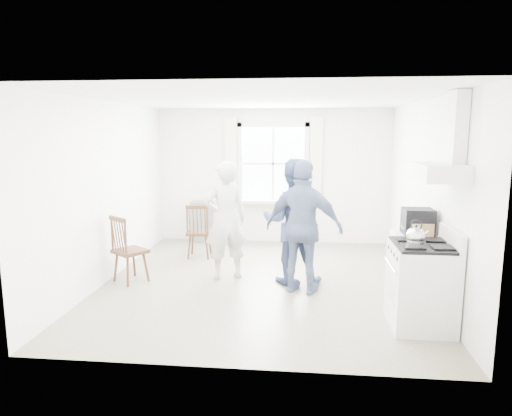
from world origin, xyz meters
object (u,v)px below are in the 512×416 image
at_px(windsor_chair_a, 198,226).
at_px(stereo_stack, 418,222).
at_px(windsor_chair_b, 123,242).
at_px(gas_stove, 421,285).
at_px(person_right, 304,227).
at_px(person_mid, 293,222).
at_px(person_left, 226,220).
at_px(low_cabinet, 413,269).

bearing_deg(windsor_chair_a, stereo_stack, -28.74).
height_order(windsor_chair_a, windsor_chair_b, windsor_chair_b).
distance_m(gas_stove, person_right, 1.68).
relative_size(gas_stove, person_right, 0.62).
height_order(windsor_chair_a, person_mid, person_mid).
relative_size(gas_stove, person_mid, 0.62).
bearing_deg(gas_stove, windsor_chair_a, 141.52).
bearing_deg(stereo_stack, person_mid, 157.10).
height_order(stereo_stack, person_left, person_left).
relative_size(windsor_chair_b, person_right, 0.55).
height_order(windsor_chair_b, person_right, person_right).
xyz_separation_m(windsor_chair_b, person_left, (1.42, 0.38, 0.27)).
xyz_separation_m(stereo_stack, windsor_chair_b, (-3.97, 0.37, -0.46)).
bearing_deg(person_mid, gas_stove, 137.84).
bearing_deg(person_mid, person_left, -4.55).
bearing_deg(person_right, person_left, -6.24).
height_order(person_mid, person_right, person_right).
bearing_deg(windsor_chair_a, person_left, -56.88).
bearing_deg(low_cabinet, person_mid, 156.38).
distance_m(stereo_stack, windsor_chair_a, 3.68).
height_order(low_cabinet, person_left, person_left).
height_order(gas_stove, windsor_chair_b, gas_stove).
distance_m(gas_stove, windsor_chair_b, 4.03).
xyz_separation_m(person_left, person_right, (1.14, -0.50, 0.02)).
bearing_deg(person_left, stereo_stack, 140.23).
height_order(windsor_chair_b, person_left, person_left).
height_order(stereo_stack, person_right, person_right).
bearing_deg(stereo_stack, windsor_chair_b, 174.62).
xyz_separation_m(person_left, person_mid, (0.98, -0.09, 0.02)).
xyz_separation_m(gas_stove, person_mid, (-1.47, 1.37, 0.41)).
xyz_separation_m(gas_stove, person_left, (-2.45, 1.47, 0.39)).
bearing_deg(gas_stove, stereo_stack, 82.17).
bearing_deg(windsor_chair_a, person_mid, -33.79).
bearing_deg(person_right, windsor_chair_b, 14.80).
bearing_deg(windsor_chair_a, windsor_chair_b, -119.20).
bearing_deg(low_cabinet, windsor_chair_a, 150.89).
distance_m(low_cabinet, windsor_chair_b, 3.97).
height_order(stereo_stack, windsor_chair_a, stereo_stack).
xyz_separation_m(low_cabinet, windsor_chair_a, (-3.17, 1.77, 0.13)).
height_order(low_cabinet, stereo_stack, stereo_stack).
relative_size(person_left, person_right, 0.97).
bearing_deg(windsor_chair_b, person_mid, 6.81).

